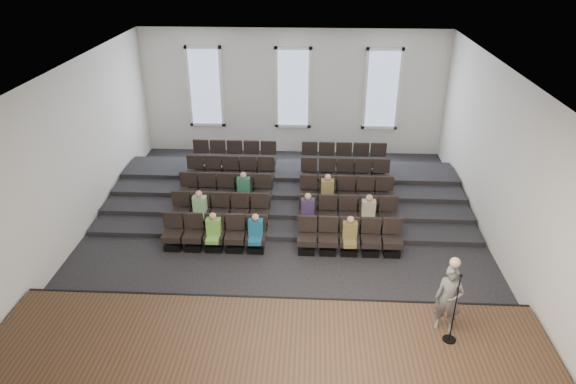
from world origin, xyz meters
name	(u,v)px	position (x,y,z in m)	size (l,w,h in m)	color
ground	(283,240)	(0.00, 0.00, 0.00)	(14.00, 14.00, 0.00)	black
ceiling	(282,72)	(0.00, 0.00, 5.01)	(12.00, 14.00, 0.02)	white
wall_back	(293,93)	(0.00, 7.02, 2.50)	(12.00, 0.04, 5.00)	silver
wall_front	(254,345)	(0.00, -7.02, 2.50)	(12.00, 0.04, 5.00)	silver
wall_left	(69,159)	(-6.02, 0.00, 2.50)	(0.04, 14.00, 5.00)	silver
wall_right	(504,168)	(6.02, 0.00, 2.50)	(0.04, 14.00, 5.00)	silver
stage	(268,361)	(0.00, -5.10, 0.25)	(11.80, 3.60, 0.50)	#44331D
stage_lip	(274,306)	(0.00, -3.33, 0.25)	(11.80, 0.06, 0.52)	black
risers	(288,187)	(0.00, 3.17, 0.20)	(11.80, 4.80, 0.60)	black
seating_rows	(285,196)	(0.00, 1.54, 0.68)	(6.80, 4.70, 1.67)	black
windows	(293,88)	(0.00, 6.95, 2.70)	(8.44, 0.10, 3.24)	white
audience	(283,211)	(0.00, 0.32, 0.81)	(5.45, 2.64, 1.10)	#6BAD45
speaker	(449,299)	(3.76, -4.18, 1.29)	(0.57, 0.38, 1.57)	#595754
mic_stand	(453,321)	(3.80, -4.54, 1.00)	(0.28, 0.28, 1.69)	black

